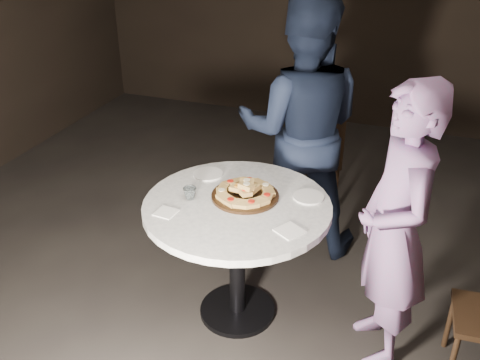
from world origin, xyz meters
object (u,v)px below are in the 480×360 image
(table, at_px, (237,225))
(focaccia_pile, at_px, (245,191))
(serving_board, at_px, (245,196))
(diner_teal, at_px, (394,231))
(water_glass, at_px, (190,193))
(diner_navy, at_px, (301,129))
(chair_far, at_px, (316,153))

(table, bearing_deg, focaccia_pile, 75.70)
(serving_board, xyz_separation_m, diner_teal, (0.88, -0.09, 0.00))
(serving_board, distance_m, water_glass, 0.33)
(table, xyz_separation_m, diner_navy, (0.14, 0.93, 0.27))
(focaccia_pile, relative_size, water_glass, 4.57)
(table, height_order, focaccia_pile, focaccia_pile)
(diner_teal, bearing_deg, focaccia_pile, -117.90)
(serving_board, xyz_separation_m, focaccia_pile, (0.00, -0.00, 0.04))
(serving_board, relative_size, diner_navy, 0.21)
(table, relative_size, serving_board, 3.05)
(table, distance_m, chair_far, 1.49)
(focaccia_pile, xyz_separation_m, diner_teal, (0.88, -0.09, -0.04))
(table, height_order, serving_board, serving_board)
(table, xyz_separation_m, water_glass, (-0.28, -0.05, 0.19))
(table, bearing_deg, diner_navy, 81.54)
(serving_board, bearing_deg, chair_far, 84.35)
(water_glass, bearing_deg, focaccia_pile, 23.12)
(table, relative_size, chair_far, 1.35)
(focaccia_pile, xyz_separation_m, diner_navy, (0.12, 0.85, 0.07))
(water_glass, distance_m, chair_far, 1.62)
(serving_board, height_order, focaccia_pile, focaccia_pile)
(water_glass, bearing_deg, serving_board, 23.23)
(serving_board, relative_size, diner_teal, 0.24)
(focaccia_pile, relative_size, chair_far, 0.40)
(focaccia_pile, distance_m, diner_navy, 0.86)
(diner_navy, bearing_deg, chair_far, -103.13)
(chair_far, height_order, diner_teal, diner_teal)
(table, height_order, diner_teal, diner_teal)
(focaccia_pile, bearing_deg, chair_far, 84.40)
(focaccia_pile, bearing_deg, serving_board, 166.72)
(chair_far, xyz_separation_m, diner_navy, (-0.02, -0.54, 0.42))
(diner_teal, bearing_deg, water_glass, -110.21)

